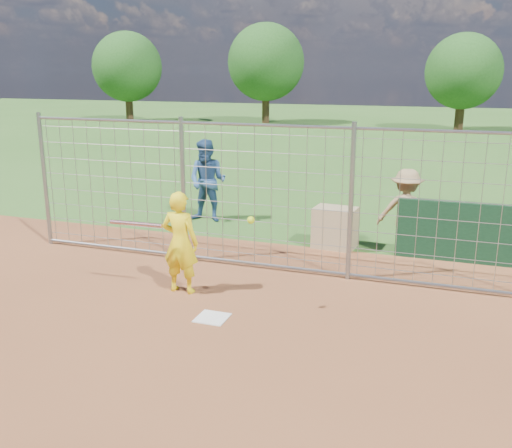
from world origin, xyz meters
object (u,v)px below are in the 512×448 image
at_px(bystander_c, 405,212).
at_px(equipment_bin, 335,228).
at_px(batter, 180,243).
at_px(bystander_a, 208,181).

distance_m(bystander_c, equipment_bin, 1.37).
relative_size(batter, equipment_bin, 2.02).
bearing_deg(batter, bystander_c, -133.64).
xyz_separation_m(bystander_a, equipment_bin, (3.17, -1.05, -0.54)).
bearing_deg(bystander_c, bystander_a, -15.41).
bearing_deg(bystander_c, equipment_bin, 0.97).
relative_size(batter, bystander_c, 1.00).
distance_m(bystander_a, equipment_bin, 3.39).
bearing_deg(batter, bystander_a, -71.02).
bearing_deg(batter, equipment_bin, -119.55).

